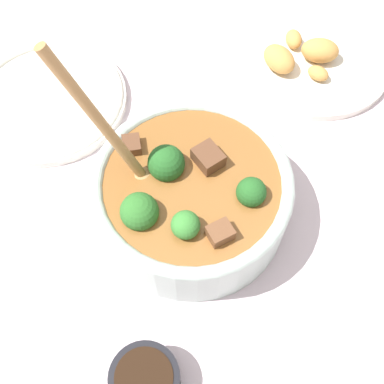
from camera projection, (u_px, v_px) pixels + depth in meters
The scene contains 5 objects.
ground_plane at pixel (192, 212), 0.63m from camera, with size 4.00×4.00×0.00m, color silver.
stew_bowl at pixel (191, 194), 0.58m from camera, with size 0.24×0.24×0.27m.
condiment_bowl at pixel (145, 379), 0.51m from camera, with size 0.07×0.07×0.04m.
empty_plate at pixel (49, 99), 0.70m from camera, with size 0.23×0.23×0.02m.
food_plate at pixel (311, 57), 0.74m from camera, with size 0.24×0.24×0.05m.
Camera 1 is at (0.17, 0.22, 0.56)m, focal length 45.00 mm.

